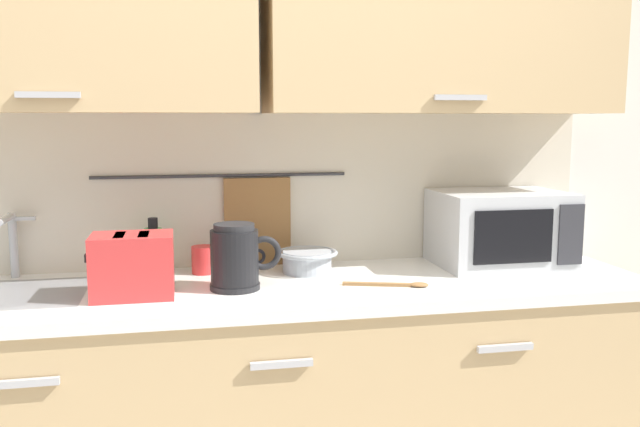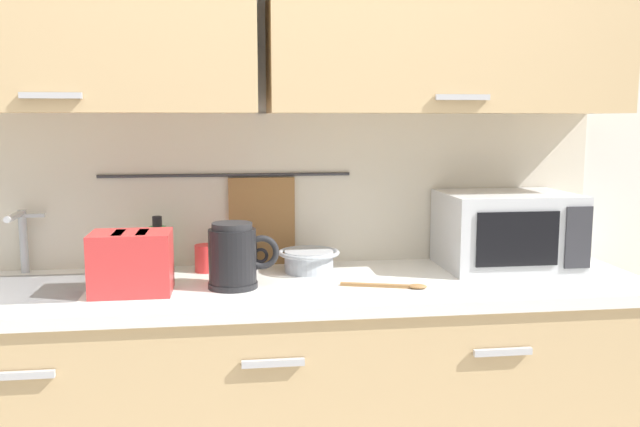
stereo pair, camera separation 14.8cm
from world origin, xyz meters
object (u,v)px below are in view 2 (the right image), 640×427
Objects in this scene: microwave at (507,230)px; electric_kettle at (234,256)px; mixing_bowl at (309,259)px; toaster at (132,262)px; wooden_spoon at (394,286)px; mug_by_kettle at (247,256)px; dish_soap_bottle at (158,247)px; mug_near_sink at (207,258)px.

microwave is 2.03× the size of electric_kettle.
electric_kettle reaches higher than mixing_bowl.
toaster is at bearing -174.99° from electric_kettle.
electric_kettle is at bearing 172.21° from wooden_spoon.
toaster is at bearing -142.21° from mug_by_kettle.
toaster is at bearing -171.56° from microwave.
wooden_spoon is at bearing -23.24° from dish_soap_bottle.
dish_soap_bottle is 1.63× the size of mug_by_kettle.
electric_kettle is (-0.97, -0.16, -0.03)m from microwave.
toaster is (-1.28, -0.19, -0.04)m from microwave.
mixing_bowl is 0.35m from wooden_spoon.
mug_by_kettle is (0.05, 0.25, -0.05)m from electric_kettle.
mug_by_kettle is (0.14, 0.01, 0.00)m from mug_near_sink.
electric_kettle is at bearing -100.38° from mug_by_kettle.
mug_near_sink is at bearing -6.95° from dish_soap_bottle.
dish_soap_bottle is 0.17m from mug_near_sink.
mixing_bowl is at bearing 178.38° from microwave.
microwave is at bearing -1.62° from mixing_bowl.
wooden_spoon is (0.81, -0.04, -0.09)m from toaster.
microwave is at bearing -4.07° from mug_near_sink.
mug_near_sink is 0.35m from toaster.
mug_near_sink is 0.67m from wooden_spoon.
microwave is 1.80× the size of toaster.
dish_soap_bottle is 0.31m from mug_by_kettle.
mug_near_sink is (-1.06, 0.08, -0.09)m from microwave.
toaster is 0.45m from mug_by_kettle.
microwave reaches higher than wooden_spoon.
wooden_spoon is (0.50, -0.07, -0.10)m from electric_kettle.
dish_soap_bottle reaches higher than wooden_spoon.
toaster reaches higher than wooden_spoon.
microwave reaches higher than mug_near_sink.
mug_near_sink is (0.17, -0.02, -0.04)m from dish_soap_bottle.
microwave is 2.35× the size of dish_soap_bottle.
wooden_spoon is (0.76, -0.33, -0.08)m from dish_soap_bottle.
mug_near_sink is (-0.09, 0.24, -0.05)m from electric_kettle.
mug_by_kettle is at bearing 79.62° from electric_kettle.
mug_near_sink is 0.56× the size of mixing_bowl.
microwave is at bearing 9.53° from electric_kettle.
dish_soap_bottle is at bearing 178.11° from mug_by_kettle.
microwave is 0.93m from mug_by_kettle.
mixing_bowl reaches higher than wooden_spoon.
microwave reaches higher than mug_by_kettle.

